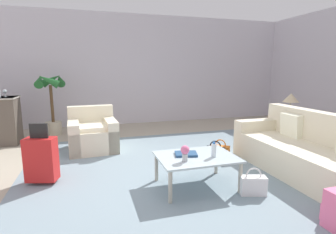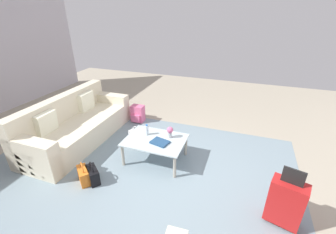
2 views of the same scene
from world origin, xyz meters
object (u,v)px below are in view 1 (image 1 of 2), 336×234
Objects in this scene: armchair at (93,135)px; handbag_orange at (220,152)px; couch at (310,154)px; suitcase_red at (41,159)px; flower_vase at (185,152)px; coffee_table_book at (186,154)px; handbag_black at (215,154)px; water_bottle at (214,150)px; side_table at (288,130)px; wine_glass_rightmost at (5,92)px; table_lamp at (291,99)px; coffee_table at (196,160)px; potted_palm at (51,99)px; handbag_white at (253,185)px.

handbag_orange is at bearing -30.47° from armchair.
suitcase_red is (-3.80, 0.80, 0.05)m from couch.
handbag_orange is (1.06, 1.06, -0.42)m from flower_vase.
coffee_table_book is 0.81× the size of handbag_black.
handbag_black is (0.83, 0.77, -0.31)m from coffee_table_book.
couch is at bearing -11.89° from suitcase_red.
side_table is at bearing 31.61° from water_bottle.
wine_glass_rightmost is at bearing 130.40° from flower_vase.
side_table is at bearing 0.00° from table_lamp.
table_lamp is at bearing -15.65° from wine_glass_rightmost.
handbag_black is (0.71, 0.85, -0.25)m from coffee_table.
table_lamp reaches higher than handbag_orange.
handbag_orange is (-0.96, 1.01, -0.18)m from couch.
flower_vase is (-2.02, -0.05, 0.24)m from couch.
potted_palm reaches higher than table_lamp.
water_bottle is 4.59m from wine_glass_rightmost.
wine_glass_rightmost is at bearing 146.14° from couch.
suitcase_red reaches higher than handbag_orange.
couch is 6.82× the size of handbag_orange.
potted_palm is (-5.00, 2.20, 0.61)m from side_table.
table_lamp reaches higher than handbag_black.
wine_glass_rightmost is at bearing 150.01° from handbag_orange.
table_lamp is 3.04m from handbag_white.
potted_palm is at bearing 136.47° from couch.
coffee_table_book is (1.18, -2.09, 0.15)m from armchair.
suitcase_red reaches higher than armchair.
flower_vase is 0.14× the size of potted_palm.
water_bottle is at bearing -15.76° from coffee_table_book.
couch is at bearing 1.42° from flower_vase.
side_table is at bearing -15.65° from wine_glass_rightmost.
potted_palm is (-3.04, 2.79, 0.75)m from handbag_orange.
potted_palm is at bearing 122.28° from water_bottle.
potted_palm is at bearing 124.10° from handbag_white.
flower_vase is 1.98m from suitcase_red.
handbag_black is (0.93, 1.00, -0.42)m from flower_vase.
suitcase_red is (-1.88, 0.62, -0.09)m from coffee_table_book.
table_lamp is 5.46m from potted_palm.
coffee_table is at bearing -59.26° from potted_palm.
wine_glass_rightmost is at bearing 147.07° from coffee_table_book.
water_bottle is 4.51m from potted_palm.
handbag_black is at bearing 50.01° from coffee_table.
couch reaches higher than flower_vase.
handbag_black is (-2.09, -0.65, -0.14)m from side_table.
flower_vase is 0.32× the size of side_table.
flower_vase is 0.57× the size of handbag_orange.
armchair is 0.95× the size of coffee_table.
flower_vase is 1.43m from handbag_black.
table_lamp is (4.10, -0.67, 0.66)m from armchair.
couch is 1.41m from handbag_orange.
side_table is at bearing 58.02° from couch.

